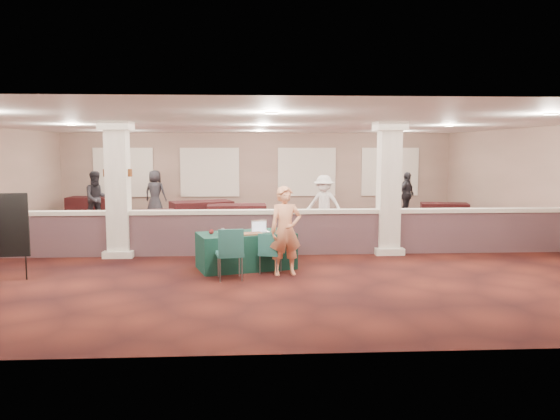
{
  "coord_description": "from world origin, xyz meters",
  "views": [
    {
      "loc": [
        -0.41,
        -14.59,
        2.57
      ],
      "look_at": [
        0.32,
        -2.0,
        1.15
      ],
      "focal_mm": 35.0,
      "sensor_mm": 36.0,
      "label": 1
    }
  ],
  "objects": [
    {
      "name": "far_table_front_center",
      "position": [
        -0.8,
        3.0,
        0.38
      ],
      "size": [
        1.91,
        0.98,
        0.77
      ],
      "primitive_type": "cube",
      "rotation": [
        0.0,
        0.0,
        0.02
      ],
      "color": "black",
      "rests_on": "ground"
    },
    {
      "name": "sconce_left",
      "position": [
        -3.78,
        -1.5,
        2.0
      ],
      "size": [
        0.12,
        0.12,
        0.18
      ],
      "color": "brown",
      "rests_on": "column_left"
    },
    {
      "name": "attendee_b",
      "position": [
        1.89,
        1.91,
        0.88
      ],
      "size": [
        1.24,
        0.9,
        1.76
      ],
      "primitive_type": "imported",
      "rotation": [
        0.0,
        0.0,
        -0.38
      ],
      "color": "silver",
      "rests_on": "ground"
    },
    {
      "name": "far_table_back_center",
      "position": [
        -2.0,
        3.75,
        0.41
      ],
      "size": [
        2.23,
        1.64,
        0.81
      ],
      "primitive_type": "cube",
      "rotation": [
        0.0,
        0.0,
        0.36
      ],
      "color": "black",
      "rests_on": "ground"
    },
    {
      "name": "laptop_base",
      "position": [
        -0.16,
        -2.96,
        0.78
      ],
      "size": [
        0.4,
        0.33,
        0.02
      ],
      "primitive_type": "cube",
      "rotation": [
        0.0,
        0.0,
        0.29
      ],
      "color": "silver",
      "rests_on": "near_table"
    },
    {
      "name": "ceiling",
      "position": [
        0.0,
        0.0,
        3.2
      ],
      "size": [
        16.0,
        16.0,
        0.02
      ],
      "primitive_type": "cube",
      "color": "silver",
      "rests_on": "wall_back"
    },
    {
      "name": "woman",
      "position": [
        0.33,
        -3.66,
        0.91
      ],
      "size": [
        0.73,
        0.55,
        1.82
      ],
      "primitive_type": "imported",
      "rotation": [
        0.0,
        0.0,
        0.19
      ],
      "color": "tan",
      "rests_on": "ground"
    },
    {
      "name": "attendee_d",
      "position": [
        -4.0,
        6.53,
        0.87
      ],
      "size": [
        0.96,
        0.71,
        1.75
      ],
      "primitive_type": "imported",
      "rotation": [
        0.0,
        0.0,
        2.83
      ],
      "color": "black",
      "rests_on": "ground"
    },
    {
      "name": "yarn_red",
      "position": [
        -1.2,
        -3.16,
        0.83
      ],
      "size": [
        0.11,
        0.11,
        0.11
      ],
      "primitive_type": "sphere",
      "color": "#5D1D12",
      "rests_on": "near_table"
    },
    {
      "name": "partition_wall",
      "position": [
        0.0,
        -1.5,
        0.57
      ],
      "size": [
        15.6,
        0.28,
        1.1
      ],
      "color": "#563A43",
      "rests_on": "ground"
    },
    {
      "name": "scissors",
      "position": [
        0.27,
        -3.09,
        0.78
      ],
      "size": [
        0.13,
        0.07,
        0.01
      ],
      "primitive_type": "cube",
      "rotation": [
        0.0,
        0.0,
        0.29
      ],
      "color": "red",
      "rests_on": "near_table"
    },
    {
      "name": "column_right",
      "position": [
        3.0,
        -1.5,
        1.64
      ],
      "size": [
        0.72,
        0.72,
        3.2
      ],
      "color": "beige",
      "rests_on": "ground"
    },
    {
      "name": "laptop_screen",
      "position": [
        -0.19,
        -2.84,
        0.91
      ],
      "size": [
        0.34,
        0.11,
        0.23
      ],
      "primitive_type": "cube",
      "rotation": [
        0.0,
        0.0,
        0.29
      ],
      "color": "silver",
      "rests_on": "near_table"
    },
    {
      "name": "wall_right",
      "position": [
        8.0,
        0.0,
        1.6
      ],
      "size": [
        0.04,
        16.0,
        3.2
      ],
      "primitive_type": "cube",
      "color": "#7F6558",
      "rests_on": "ground"
    },
    {
      "name": "far_table_back_right",
      "position": [
        6.5,
        4.2,
        0.33
      ],
      "size": [
        1.75,
        1.14,
        0.65
      ],
      "primitive_type": "cube",
      "rotation": [
        0.0,
        0.0,
        -0.22
      ],
      "color": "black",
      "rests_on": "ground"
    },
    {
      "name": "sconce_right",
      "position": [
        -3.22,
        -1.5,
        2.0
      ],
      "size": [
        0.12,
        0.12,
        0.18
      ],
      "color": "brown",
      "rests_on": "column_left"
    },
    {
      "name": "screen_glow",
      "position": [
        -0.19,
        -2.85,
        0.89
      ],
      "size": [
        0.31,
        0.09,
        0.2
      ],
      "primitive_type": "cube",
      "rotation": [
        0.0,
        0.0,
        0.29
      ],
      "color": "silver",
      "rests_on": "near_table"
    },
    {
      "name": "yarn_grey",
      "position": [
        -0.97,
        -3.01,
        0.83
      ],
      "size": [
        0.11,
        0.11,
        0.11
      ],
      "primitive_type": "sphere",
      "color": "#49484D",
      "rests_on": "near_table"
    },
    {
      "name": "easel_board",
      "position": [
        -5.13,
        -4.04,
        1.1
      ],
      "size": [
        1.02,
        0.55,
        1.73
      ],
      "rotation": [
        0.0,
        0.0,
        0.11
      ],
      "color": "black",
      "rests_on": "ground"
    },
    {
      "name": "conf_chair_side",
      "position": [
        -0.78,
        -4.08,
        0.61
      ],
      "size": [
        0.58,
        0.59,
        1.03
      ],
      "rotation": [
        0.0,
        0.0,
        0.14
      ],
      "color": "#205F5B",
      "rests_on": "ground"
    },
    {
      "name": "ground",
      "position": [
        0.0,
        0.0,
        0.0
      ],
      "size": [
        16.0,
        16.0,
        0.0
      ],
      "primitive_type": "plane",
      "color": "#481912",
      "rests_on": "ground"
    },
    {
      "name": "column_left",
      "position": [
        -3.5,
        -1.5,
        1.64
      ],
      "size": [
        0.72,
        0.72,
        3.2
      ],
      "color": "beige",
      "rests_on": "ground"
    },
    {
      "name": "far_table_front_right",
      "position": [
        2.5,
        0.3,
        0.36
      ],
      "size": [
        1.99,
        1.41,
        0.73
      ],
      "primitive_type": "cube",
      "rotation": [
        0.0,
        0.0,
        0.32
      ],
      "color": "black",
      "rests_on": "ground"
    },
    {
      "name": "attendee_a",
      "position": [
        -5.52,
        4.0,
        0.91
      ],
      "size": [
        1.0,
        0.84,
        1.82
      ],
      "primitive_type": "imported",
      "rotation": [
        0.0,
        0.0,
        0.49
      ],
      "color": "black",
      "rests_on": "ground"
    },
    {
      "name": "far_table_back_left",
      "position": [
        -6.37,
        6.5,
        0.37
      ],
      "size": [
        1.88,
        1.05,
        0.74
      ],
      "primitive_type": "cube",
      "rotation": [
        0.0,
        0.0,
        -0.08
      ],
      "color": "black",
      "rests_on": "ground"
    },
    {
      "name": "yarn_cream",
      "position": [
        -1.0,
        -3.27,
        0.83
      ],
      "size": [
        0.12,
        0.12,
        0.12
      ],
      "primitive_type": "sphere",
      "color": "#F0E8C5",
      "rests_on": "near_table"
    },
    {
      "name": "knitting",
      "position": [
        -0.35,
        -3.24,
        0.79
      ],
      "size": [
        0.5,
        0.42,
        0.03
      ],
      "primitive_type": "cube",
      "rotation": [
        0.0,
        0.0,
        0.29
      ],
      "color": "#B35B1C",
      "rests_on": "near_table"
    },
    {
      "name": "conf_chair_main",
      "position": [
        0.01,
        -3.58,
        0.5
      ],
      "size": [
        0.54,
        0.54,
        0.85
      ],
      "rotation": [
        0.0,
        0.0,
        -0.32
      ],
      "color": "#205F5B",
      "rests_on": "ground"
    },
    {
      "name": "wall_front",
      "position": [
        0.0,
        -8.0,
        1.6
      ],
      "size": [
        16.0,
        0.04,
        3.2
      ],
      "primitive_type": "cube",
      "color": "#7F6558",
      "rests_on": "ground"
    },
    {
      "name": "far_table_front_left",
      "position": [
        -3.49,
        0.98,
        0.4
      ],
      "size": [
        2.16,
        1.45,
        0.8
      ],
      "primitive_type": "cube",
      "rotation": [
        0.0,
        0.0,
        0.26
      ],
      "color": "black",
      "rests_on": "ground"
    },
    {
      "name": "near_table",
      "position": [
        -0.48,
        -3.0,
        0.39
      ],
      "size": [
        2.21,
        1.54,
        0.77
      ],
      "primitive_type": "cube",
      "rotation": [
        0.0,
        0.0,
        0.29
      ],
      "color": "#0E3329",
      "rests_on": "ground"
    },
    {
      "name": "wall_back",
      "position": [
        0.0,
        8.0,
        1.6
      ],
      "size": [
        16.0,
        0.04,
        3.2
      ],
      "primitive_type": "cube",
      "color": "#7F6558",
      "rests_on": "ground"
    },
    {
      "name": "attendee_c",
      "position": [
        5.48,
        5.42,
        0.85
      ],
      "size": [
        1.04,
        1.04,
        1.7
      ],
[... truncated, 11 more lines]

